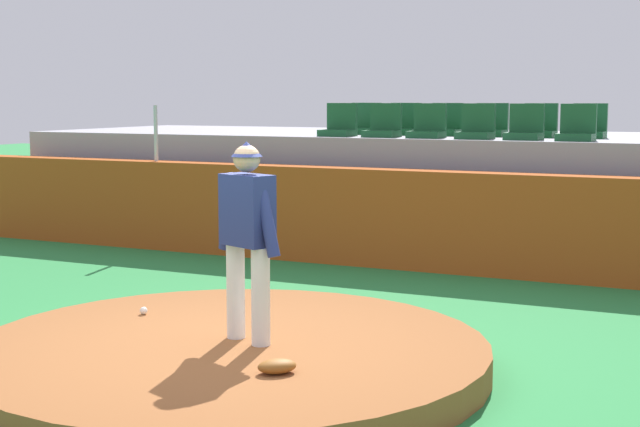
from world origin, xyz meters
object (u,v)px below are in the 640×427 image
stadium_chair_7 (404,125)px  stadium_chair_9 (491,126)px  stadium_chair_2 (428,127)px  stadium_chair_5 (577,129)px  stadium_chair_10 (540,127)px  stadium_chair_4 (525,128)px  fielding_glove (277,366)px  stadium_chair_3 (476,128)px  baseball (144,311)px  stadium_chair_6 (364,124)px  pitcher (247,227)px  stadium_chair_11 (589,127)px  stadium_chair_8 (445,125)px  stadium_chair_1 (384,126)px  stadium_chair_0 (339,126)px

stadium_chair_7 → stadium_chair_9: (1.38, 0.03, 0.00)m
stadium_chair_2 → stadium_chair_5: same height
stadium_chair_10 → stadium_chair_4: bearing=89.1°
fielding_glove → stadium_chair_3: (-0.42, 6.92, 1.59)m
baseball → stadium_chair_9: stadium_chair_9 is taller
stadium_chair_9 → stadium_chair_10: bearing=178.4°
baseball → stadium_chair_10: size_ratio=0.15×
stadium_chair_4 → stadium_chair_6: 2.92m
pitcher → stadium_chair_11: stadium_chair_11 is taller
stadium_chair_3 → stadium_chair_8: size_ratio=1.00×
stadium_chair_10 → stadium_chair_9: bearing=-1.6°
stadium_chair_8 → stadium_chair_11: 2.15m
fielding_glove → stadium_chair_8: size_ratio=0.60×
baseball → stadium_chair_3: bearing=74.1°
stadium_chair_1 → stadium_chair_8: (0.67, 0.89, 0.00)m
stadium_chair_8 → stadium_chair_11: (2.15, 0.02, 0.00)m
fielding_glove → stadium_chair_3: 7.11m
stadium_chair_6 → stadium_chair_9: bearing=-179.2°
stadium_chair_0 → stadium_chair_4: size_ratio=1.00×
stadium_chair_7 → stadium_chair_3: bearing=147.7°
stadium_chair_6 → stadium_chair_1: bearing=127.6°
baseball → stadium_chair_6: size_ratio=0.15×
baseball → stadium_chair_7: bearing=88.2°
fielding_glove → stadium_chair_0: stadium_chair_0 is taller
stadium_chair_2 → stadium_chair_7: (-0.70, 0.89, 0.00)m
stadium_chair_3 → stadium_chair_5: same height
baseball → stadium_chair_5: stadium_chair_5 is taller
stadium_chair_2 → stadium_chair_4: size_ratio=1.00×
stadium_chair_5 → stadium_chair_10: size_ratio=1.00×
stadium_chair_9 → stadium_chair_11: bearing=180.0°
stadium_chair_9 → stadium_chair_8: bearing=1.5°
baseball → stadium_chair_4: size_ratio=0.15×
stadium_chair_3 → stadium_chair_11: (1.41, 0.93, 0.00)m
stadium_chair_4 → stadium_chair_9: bearing=-51.2°
stadium_chair_5 → baseball: bearing=62.2°
stadium_chair_0 → stadium_chair_3: same height
stadium_chair_6 → stadium_chair_9: (2.06, 0.03, 0.00)m
stadium_chair_2 → stadium_chair_5: (2.12, -0.01, 0.00)m
stadium_chair_6 → stadium_chair_7: size_ratio=1.00×
stadium_chair_0 → stadium_chair_6: 0.88m
fielding_glove → stadium_chair_5: size_ratio=0.60×
stadium_chair_5 → pitcher: bearing=75.2°
stadium_chair_8 → baseball: bearing=82.4°
stadium_chair_9 → stadium_chair_10: same height
stadium_chair_0 → stadium_chair_7: size_ratio=1.00×
stadium_chair_0 → stadium_chair_10: 2.98m
pitcher → stadium_chair_9: (0.19, 7.12, 0.65)m
baseball → fielding_glove: bearing=-29.5°
stadium_chair_0 → stadium_chair_6: same height
pitcher → stadium_chair_6: 7.36m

